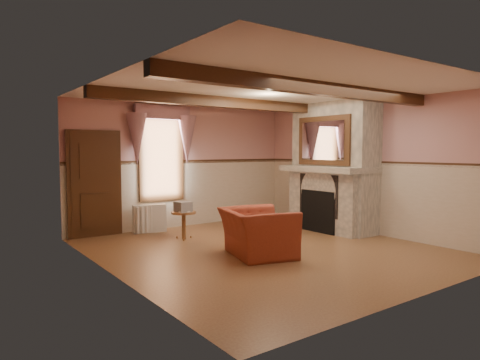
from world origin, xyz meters
TOP-DOWN VIEW (x-y plane):
  - floor at (0.00, 0.00)m, footprint 5.50×6.00m
  - ceiling at (0.00, 0.00)m, footprint 5.50×6.00m
  - wall_back at (0.00, 3.00)m, footprint 5.50×0.02m
  - wall_front at (0.00, -3.00)m, footprint 5.50×0.02m
  - wall_left at (-2.75, 0.00)m, footprint 0.02×6.00m
  - wall_right at (2.75, 0.00)m, footprint 0.02×6.00m
  - wainscot at (0.00, 0.00)m, footprint 5.50×6.00m
  - chair_rail at (0.00, 0.00)m, footprint 5.50×6.00m
  - firebox at (2.00, 0.60)m, footprint 0.20×0.95m
  - armchair at (-0.40, -0.26)m, footprint 1.34×1.44m
  - side_table at (-0.76, 1.65)m, footprint 0.60×0.60m
  - book_stack at (-0.77, 1.66)m, footprint 0.27×0.33m
  - radiator at (-1.02, 2.70)m, footprint 0.72×0.31m
  - bowl at (2.24, 0.43)m, footprint 0.32×0.32m
  - mantel_clock at (2.24, 1.40)m, footprint 0.14×0.24m
  - oil_lamp at (2.24, 1.21)m, footprint 0.11×0.11m
  - candle_red at (2.24, -0.21)m, footprint 0.06×0.06m
  - jar_yellow at (2.24, 0.03)m, footprint 0.06×0.06m
  - fireplace at (2.42, 0.60)m, footprint 0.85×2.00m
  - mantel at (2.24, 0.60)m, footprint 1.05×2.05m
  - overmantel_mirror at (2.06, 0.60)m, footprint 0.06×1.44m
  - door at (-2.10, 2.94)m, footprint 1.10×0.10m
  - window at (-0.60, 2.97)m, footprint 1.06×0.08m
  - window_drapes at (-0.60, 2.88)m, footprint 1.30×0.14m
  - ceiling_beam_front at (0.00, -1.20)m, footprint 5.50×0.18m
  - ceiling_beam_back at (0.00, 1.20)m, footprint 5.50×0.18m

SIDE VIEW (x-z plane):
  - floor at x=0.00m, z-range -0.01..0.01m
  - side_table at x=-0.76m, z-range 0.00..0.55m
  - radiator at x=-1.02m, z-range 0.00..0.60m
  - armchair at x=-0.40m, z-range 0.00..0.78m
  - firebox at x=2.00m, z-range 0.00..0.90m
  - book_stack at x=-0.77m, z-range 0.55..0.75m
  - wainscot at x=0.00m, z-range 0.00..1.50m
  - door at x=-2.10m, z-range 0.00..2.10m
  - mantel at x=2.24m, z-range 1.30..1.42m
  - wall_back at x=0.00m, z-range 0.00..2.80m
  - wall_front at x=0.00m, z-range 0.00..2.80m
  - wall_left at x=-2.75m, z-range 0.00..2.80m
  - wall_right at x=2.75m, z-range 0.00..2.80m
  - fireplace at x=2.42m, z-range 0.00..2.80m
  - bowl at x=2.24m, z-range 1.42..1.50m
  - jar_yellow at x=2.24m, z-range 1.42..1.54m
  - chair_rail at x=0.00m, z-range 1.46..1.54m
  - candle_red at x=2.24m, z-range 1.42..1.58m
  - mantel_clock at x=2.24m, z-range 1.42..1.62m
  - oil_lamp at x=2.24m, z-range 1.42..1.70m
  - window at x=-0.60m, z-range 0.64..2.66m
  - overmantel_mirror at x=2.06m, z-range 1.45..2.49m
  - window_drapes at x=-0.60m, z-range 1.55..2.95m
  - ceiling_beam_front at x=0.00m, z-range 2.60..2.80m
  - ceiling_beam_back at x=0.00m, z-range 2.60..2.80m
  - ceiling at x=0.00m, z-range 2.79..2.80m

